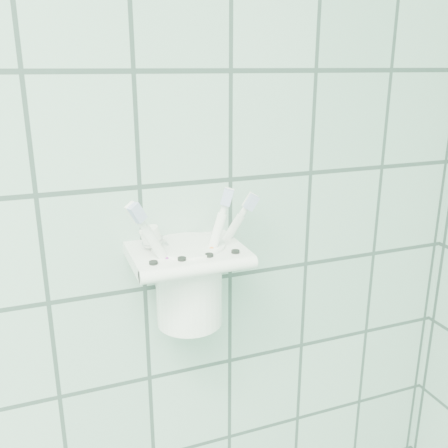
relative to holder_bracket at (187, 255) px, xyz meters
name	(u,v)px	position (x,y,z in m)	size (l,w,h in m)	color
holder_bracket	(187,255)	(0.00, 0.00, 0.00)	(0.14, 0.11, 0.04)	white
cup	(189,281)	(0.00, 0.00, -0.04)	(0.09, 0.09, 0.11)	white
toothbrush_pink	(203,249)	(0.02, -0.01, 0.01)	(0.09, 0.03, 0.18)	white
toothbrush_blue	(189,256)	(0.00, -0.01, 0.00)	(0.06, 0.02, 0.18)	white
toothbrush_orange	(182,245)	(0.00, 0.03, 0.00)	(0.09, 0.03, 0.17)	white
toothpaste_tube	(178,261)	(-0.01, 0.02, -0.01)	(0.06, 0.03, 0.14)	silver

